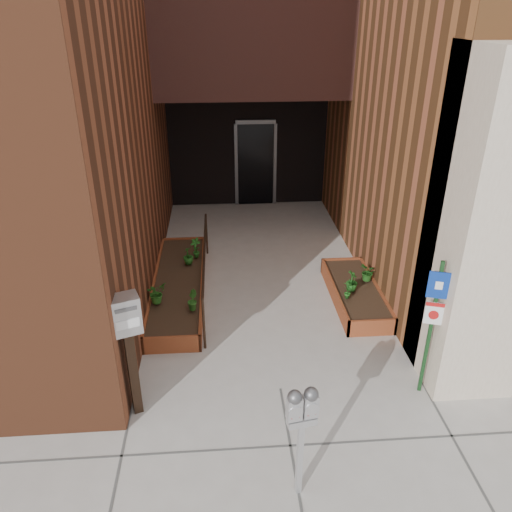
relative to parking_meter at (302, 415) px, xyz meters
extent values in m
plane|color=#9E9991|center=(0.00, 1.63, -1.11)|extent=(80.00, 80.00, 0.00)
cube|color=#BFAC93|center=(2.55, 1.83, 1.09)|extent=(1.10, 1.20, 4.40)
cube|color=black|center=(0.00, 7.63, 2.89)|extent=(4.20, 2.00, 2.00)
cube|color=black|center=(0.00, 9.03, 0.39)|extent=(4.00, 0.30, 3.00)
cube|color=black|center=(0.20, 8.85, -0.06)|extent=(0.90, 0.06, 2.10)
cube|color=#B79338|center=(-1.99, 1.43, 0.39)|extent=(0.04, 0.30, 0.30)
cube|color=brown|center=(-1.55, 2.55, -0.96)|extent=(0.90, 0.04, 0.30)
cube|color=brown|center=(-1.55, 6.11, -0.96)|extent=(0.90, 0.04, 0.30)
cube|color=brown|center=(-1.98, 4.33, -0.96)|extent=(0.04, 3.60, 0.30)
cube|color=brown|center=(-1.12, 4.33, -0.96)|extent=(0.04, 3.60, 0.30)
cube|color=black|center=(-1.55, 4.33, -0.98)|extent=(0.82, 3.52, 0.26)
cube|color=brown|center=(1.60, 2.75, -0.96)|extent=(0.80, 0.04, 0.30)
cube|color=brown|center=(1.60, 4.91, -0.96)|extent=(0.80, 0.04, 0.30)
cube|color=brown|center=(1.22, 3.83, -0.96)|extent=(0.04, 2.20, 0.30)
cube|color=brown|center=(1.98, 3.83, -0.96)|extent=(0.04, 2.20, 0.30)
cube|color=black|center=(1.60, 3.83, -0.98)|extent=(0.72, 2.12, 0.26)
cylinder|color=black|center=(-1.05, 2.63, -0.66)|extent=(0.04, 0.04, 0.90)
cylinder|color=black|center=(-1.05, 5.93, -0.66)|extent=(0.04, 0.04, 0.90)
cylinder|color=black|center=(-1.05, 4.28, -0.23)|extent=(0.04, 3.30, 0.04)
cube|color=#AFAEB1|center=(0.00, 0.00, -0.61)|extent=(0.07, 0.07, 0.99)
cube|color=#AFAEB1|center=(0.00, 0.00, -0.08)|extent=(0.31, 0.17, 0.08)
cube|color=#AFAEB1|center=(-0.08, -0.01, 0.10)|extent=(0.16, 0.12, 0.26)
sphere|color=#59595B|center=(-0.08, -0.01, 0.25)|extent=(0.15, 0.15, 0.15)
cube|color=white|center=(-0.07, -0.06, 0.12)|extent=(0.09, 0.02, 0.05)
cube|color=#B21414|center=(-0.07, -0.06, 0.04)|extent=(0.09, 0.02, 0.03)
cube|color=#AFAEB1|center=(0.08, 0.01, 0.10)|extent=(0.16, 0.12, 0.26)
sphere|color=#59595B|center=(0.08, 0.01, 0.25)|extent=(0.15, 0.15, 0.15)
cube|color=white|center=(0.09, -0.04, 0.12)|extent=(0.09, 0.02, 0.05)
cube|color=#B21414|center=(0.09, -0.04, 0.04)|extent=(0.09, 0.02, 0.03)
cube|color=#143918|center=(1.90, 1.46, -0.11)|extent=(0.06, 0.06, 1.99)
cube|color=navy|center=(1.90, 1.44, 0.57)|extent=(0.26, 0.10, 0.36)
cube|color=white|center=(1.89, 1.43, 0.57)|extent=(0.09, 0.04, 0.11)
cube|color=white|center=(1.90, 1.44, 0.16)|extent=(0.22, 0.09, 0.32)
cube|color=#B21414|center=(1.89, 1.43, 0.29)|extent=(0.22, 0.08, 0.05)
cylinder|color=#B21414|center=(1.89, 1.43, 0.14)|extent=(0.12, 0.05, 0.13)
cube|color=black|center=(-1.90, 1.36, -0.48)|extent=(0.15, 0.15, 1.26)
cube|color=#B7B7BA|center=(-1.90, 1.36, 0.39)|extent=(0.41, 0.36, 0.48)
cube|color=#59595B|center=(-1.85, 1.24, 0.52)|extent=(0.24, 0.10, 0.05)
cube|color=white|center=(-1.85, 1.24, 0.33)|extent=(0.26, 0.11, 0.11)
imported|color=#28631C|center=(-1.85, 3.55, -0.63)|extent=(0.44, 0.44, 0.35)
imported|color=#225317|center=(-1.25, 3.28, -0.64)|extent=(0.21, 0.21, 0.34)
imported|color=#1C5117|center=(-1.38, 4.91, -0.63)|extent=(0.27, 0.27, 0.35)
imported|color=#1F601B|center=(-1.25, 5.16, -0.60)|extent=(0.30, 0.30, 0.41)
imported|color=#194F16|center=(1.48, 3.69, -0.63)|extent=(0.23, 0.23, 0.36)
imported|color=#1F5E1B|center=(1.35, 3.42, -0.64)|extent=(0.24, 0.24, 0.33)
imported|color=#1E5317|center=(1.85, 3.99, -0.64)|extent=(0.30, 0.30, 0.33)
camera|label=1|loc=(-0.73, -3.65, 3.62)|focal=35.00mm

